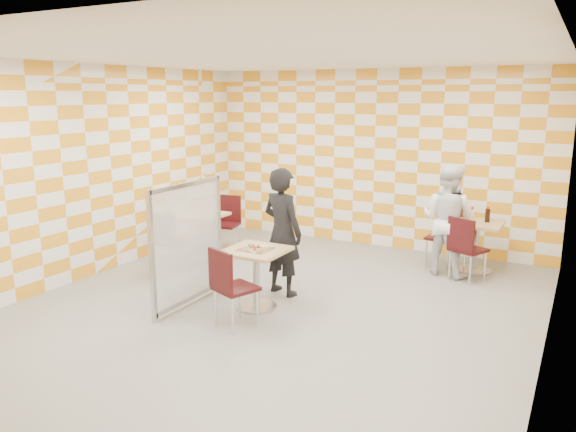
% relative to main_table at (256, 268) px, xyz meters
% --- Properties ---
extents(room_shell, '(7.00, 7.00, 7.00)m').
position_rel_main_table_xyz_m(room_shell, '(0.22, 0.57, 0.99)').
color(room_shell, gray).
rests_on(room_shell, ground).
extents(main_table, '(0.70, 0.70, 0.75)m').
position_rel_main_table_xyz_m(main_table, '(0.00, 0.00, 0.00)').
color(main_table, tan).
rests_on(main_table, ground).
extents(second_table, '(0.70, 0.70, 0.75)m').
position_rel_main_table_xyz_m(second_table, '(2.09, 2.79, 0.00)').
color(second_table, tan).
rests_on(second_table, ground).
extents(empty_table, '(0.70, 0.70, 0.75)m').
position_rel_main_table_xyz_m(empty_table, '(-1.83, 1.34, 0.00)').
color(empty_table, tan).
rests_on(empty_table, ground).
extents(chair_main_front, '(0.55, 0.55, 0.92)m').
position_rel_main_table_xyz_m(chair_main_front, '(0.05, -0.67, 0.04)').
color(chair_main_front, '#330A0D').
rests_on(chair_main_front, ground).
extents(chair_second_front, '(0.56, 0.57, 0.92)m').
position_rel_main_table_xyz_m(chair_second_front, '(2.04, 2.22, 0.04)').
color(chair_second_front, '#330A0D').
rests_on(chair_second_front, ground).
extents(chair_second_side, '(0.49, 0.48, 0.92)m').
position_rel_main_table_xyz_m(chair_second_side, '(1.69, 2.79, 0.04)').
color(chair_second_side, '#330A0D').
rests_on(chair_second_side, ground).
extents(chair_empty_near, '(0.48, 0.49, 0.92)m').
position_rel_main_table_xyz_m(chair_empty_near, '(-1.85, 0.54, 0.04)').
color(chair_empty_near, '#330A0D').
rests_on(chair_empty_near, ground).
extents(chair_empty_far, '(0.50, 0.51, 0.92)m').
position_rel_main_table_xyz_m(chair_empty_far, '(-1.82, 2.04, 0.04)').
color(chair_empty_far, '#330A0D').
rests_on(chair_empty_far, ground).
extents(partition, '(0.08, 1.38, 1.55)m').
position_rel_main_table_xyz_m(partition, '(-0.80, -0.29, 0.28)').
color(partition, white).
rests_on(partition, ground).
extents(man_dark, '(0.69, 0.54, 1.67)m').
position_rel_main_table_xyz_m(man_dark, '(0.03, 0.61, 0.33)').
color(man_dark, black).
rests_on(man_dark, ground).
extents(man_white, '(0.92, 0.80, 1.63)m').
position_rel_main_table_xyz_m(man_white, '(1.73, 2.47, 0.31)').
color(man_white, white).
rests_on(man_white, ground).
extents(pizza_on_foil, '(0.40, 0.40, 0.04)m').
position_rel_main_table_xyz_m(pizza_on_foil, '(-0.00, -0.02, 0.26)').
color(pizza_on_foil, silver).
rests_on(pizza_on_foil, main_table).
extents(sport_bottle, '(0.06, 0.06, 0.20)m').
position_rel_main_table_xyz_m(sport_bottle, '(1.99, 2.91, 0.33)').
color(sport_bottle, white).
rests_on(sport_bottle, second_table).
extents(soda_bottle, '(0.07, 0.07, 0.23)m').
position_rel_main_table_xyz_m(soda_bottle, '(2.22, 2.86, 0.34)').
color(soda_bottle, black).
rests_on(soda_bottle, second_table).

